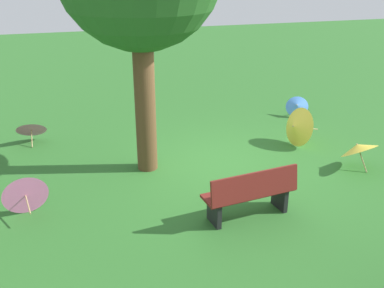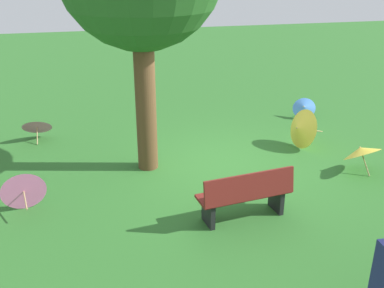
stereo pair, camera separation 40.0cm
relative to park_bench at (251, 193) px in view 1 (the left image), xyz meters
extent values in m
plane|color=#2D6B28|center=(-0.12, -2.14, -0.47)|extent=(40.00, 40.00, 0.00)
cube|color=maroon|center=(0.01, -0.07, -0.02)|extent=(1.64, 0.65, 0.05)
cube|color=maroon|center=(-0.02, 0.13, 0.21)|extent=(1.60, 0.32, 0.45)
cube|color=black|center=(0.64, 0.01, -0.24)|extent=(0.13, 0.41, 0.45)
cube|color=black|center=(-0.63, -0.15, -0.24)|extent=(0.13, 0.41, 0.45)
cylinder|color=brown|center=(1.30, -2.40, 1.07)|extent=(0.41, 0.41, 3.07)
cylinder|color=tan|center=(-2.64, -2.70, -0.10)|extent=(0.56, 0.12, 0.17)
cone|color=yellow|center=(-2.27, -2.64, 0.00)|extent=(0.57, 0.97, 0.93)
sphere|color=tan|center=(-2.18, -2.63, 0.03)|extent=(0.05, 0.04, 0.04)
cylinder|color=tan|center=(3.59, -0.92, -0.14)|extent=(0.11, 0.46, 0.13)
cone|color=pink|center=(3.64, -1.20, -0.08)|extent=(0.81, 0.43, 0.78)
sphere|color=tan|center=(3.65, -1.26, -0.06)|extent=(0.04, 0.05, 0.04)
cylinder|color=tan|center=(3.68, -4.35, -0.30)|extent=(0.04, 0.31, 0.34)
cone|color=pink|center=(3.67, -4.54, -0.09)|extent=(0.72, 0.61, 0.55)
sphere|color=tan|center=(3.67, -4.57, -0.05)|extent=(0.04, 0.05, 0.05)
cylinder|color=tan|center=(-3.40, -4.64, -0.32)|extent=(0.21, 0.30, 0.29)
cone|color=#4C8CE5|center=(-3.29, -4.46, -0.15)|extent=(0.78, 0.74, 0.55)
sphere|color=tan|center=(-3.27, -4.42, -0.11)|extent=(0.06, 0.06, 0.05)
cylinder|color=tan|center=(-2.96, -1.02, -0.26)|extent=(0.11, 0.25, 0.40)
cone|color=yellow|center=(-2.90, -1.17, 0.00)|extent=(0.97, 0.95, 0.53)
sphere|color=tan|center=(-2.89, -1.21, 0.06)|extent=(0.05, 0.06, 0.05)
camera|label=1|loc=(2.76, 5.98, 3.62)|focal=41.61mm
camera|label=2|loc=(2.37, 6.08, 3.62)|focal=41.61mm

